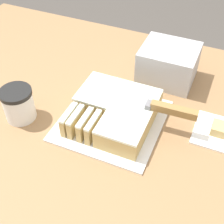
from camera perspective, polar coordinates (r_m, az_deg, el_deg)
countertop at (r=1.27m, az=-3.97°, el=-16.18°), size 1.40×1.10×0.90m
cake_board at (r=0.91m, az=0.00°, el=-1.54°), size 0.29×0.29×0.01m
cake at (r=0.89m, az=0.54°, el=0.17°), size 0.23×0.23×0.06m
knife at (r=0.85m, az=9.25°, el=0.74°), size 0.30×0.04×0.02m
coffee_cup at (r=0.93m, az=-16.73°, el=1.39°), size 0.09×0.09×0.10m
paper_napkin at (r=0.92m, az=18.91°, el=-3.63°), size 0.14×0.14×0.01m
brownie at (r=0.91m, az=19.14°, el=-2.94°), size 0.05×0.05×0.03m
storage_box at (r=1.04m, az=10.24°, el=8.67°), size 0.18×0.16×0.12m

